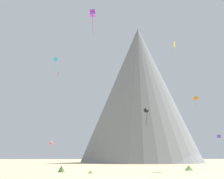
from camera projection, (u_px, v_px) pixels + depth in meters
name	position (u px, v px, depth m)	size (l,w,h in m)	color
bush_mid_center	(61.00, 169.00, 43.26)	(1.20, 1.20, 1.05)	#477238
bush_scatter_east	(189.00, 168.00, 48.44)	(1.66, 1.66, 0.93)	#668C4C
bush_ridge_crest	(91.00, 174.00, 32.69)	(1.45, 1.45, 0.84)	#668C4C
rock_massif	(139.00, 103.00, 112.49)	(59.07, 58.60, 57.72)	slate
kite_violet_high	(93.00, 13.00, 56.24)	(1.23, 1.24, 5.14)	purple
kite_black_mid	(146.00, 110.00, 81.33)	(1.50, 0.75, 5.67)	black
kite_yellow_high	(175.00, 45.00, 89.32)	(1.49, 2.04, 4.31)	yellow
kite_orange_mid	(196.00, 98.00, 85.50)	(1.47, 1.05, 3.95)	orange
kite_indigo_low	(219.00, 136.00, 72.66)	(1.01, 0.26, 0.84)	#5138B2
kite_magenta_mid	(58.00, 74.00, 71.17)	(0.56, 0.98, 1.35)	#D1339E
kite_cyan_high	(56.00, 60.00, 75.27)	(1.22, 0.34, 3.60)	#33BCDB
kite_rainbow_low	(51.00, 143.00, 81.42)	(0.99, 1.04, 4.44)	#E5668C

